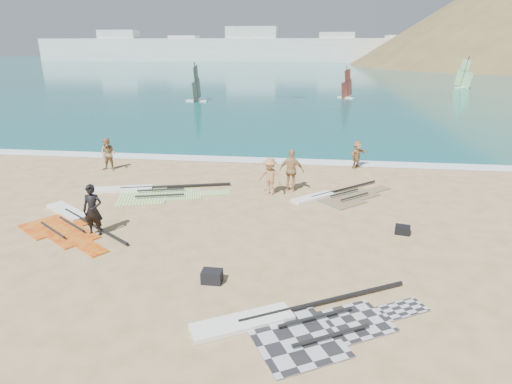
# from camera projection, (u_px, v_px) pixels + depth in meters

# --- Properties ---
(ground) EXTENTS (300.00, 300.00, 0.00)m
(ground) POSITION_uv_depth(u_px,v_px,m) (235.00, 265.00, 13.16)
(ground) COLOR tan
(ground) RESTS_ON ground
(sea) EXTENTS (300.00, 240.00, 0.06)m
(sea) POSITION_uv_depth(u_px,v_px,m) (306.00, 64.00, 136.78)
(sea) COLOR #0D5D60
(sea) RESTS_ON ground
(surf_line) EXTENTS (300.00, 1.20, 0.04)m
(surf_line) POSITION_uv_depth(u_px,v_px,m) (272.00, 161.00, 24.68)
(surf_line) COLOR white
(surf_line) RESTS_ON ground
(far_town) EXTENTS (160.00, 8.00, 12.00)m
(far_town) POSITION_uv_depth(u_px,v_px,m) (263.00, 49.00, 154.03)
(far_town) COLOR white
(far_town) RESTS_ON ground
(rig_grey) EXTENTS (5.94, 4.09, 0.20)m
(rig_grey) POSITION_uv_depth(u_px,v_px,m) (296.00, 323.00, 10.33)
(rig_grey) COLOR #252528
(rig_grey) RESTS_ON ground
(rig_green) EXTENTS (6.45, 3.43, 0.20)m
(rig_green) POSITION_uv_depth(u_px,v_px,m) (150.00, 192.00, 19.46)
(rig_green) COLOR #7BCB20
(rig_green) RESTS_ON ground
(rig_orange) EXTENTS (4.59, 3.93, 0.20)m
(rig_orange) POSITION_uv_depth(u_px,v_px,m) (336.00, 196.00, 18.90)
(rig_orange) COLOR #FF4415
(rig_orange) RESTS_ON ground
(rig_red) EXTENTS (4.85, 4.49, 0.20)m
(rig_red) POSITION_uv_depth(u_px,v_px,m) (68.00, 223.00, 16.13)
(rig_red) COLOR red
(rig_red) RESTS_ON ground
(gear_bag_near) EXTENTS (0.58, 0.42, 0.37)m
(gear_bag_near) POSITION_uv_depth(u_px,v_px,m) (212.00, 276.00, 12.15)
(gear_bag_near) COLOR black
(gear_bag_near) RESTS_ON ground
(gear_bag_far) EXTENTS (0.59, 0.47, 0.31)m
(gear_bag_far) POSITION_uv_depth(u_px,v_px,m) (403.00, 230.00, 15.25)
(gear_bag_far) COLOR black
(gear_bag_far) RESTS_ON ground
(person_wetsuit) EXTENTS (0.72, 0.52, 1.86)m
(person_wetsuit) POSITION_uv_depth(u_px,v_px,m) (93.00, 210.00, 14.93)
(person_wetsuit) COLOR black
(person_wetsuit) RESTS_ON ground
(beachgoer_left) EXTENTS (0.86, 0.68, 1.75)m
(beachgoer_left) POSITION_uv_depth(u_px,v_px,m) (108.00, 154.00, 22.68)
(beachgoer_left) COLOR #A07F57
(beachgoer_left) RESTS_ON ground
(beachgoer_mid) EXTENTS (1.25, 0.99, 1.70)m
(beachgoer_mid) POSITION_uv_depth(u_px,v_px,m) (270.00, 177.00, 18.97)
(beachgoer_mid) COLOR #B07D51
(beachgoer_mid) RESTS_ON ground
(beachgoer_back) EXTENTS (1.21, 0.68, 1.94)m
(beachgoer_back) POSITION_uv_depth(u_px,v_px,m) (292.00, 170.00, 19.47)
(beachgoer_back) COLOR tan
(beachgoer_back) RESTS_ON ground
(beachgoer_right) EXTENTS (1.25, 1.37, 1.52)m
(beachgoer_right) POSITION_uv_depth(u_px,v_px,m) (357.00, 154.00, 23.11)
(beachgoer_right) COLOR tan
(beachgoer_right) RESTS_ON ground
(windsurfer_left) EXTENTS (2.53, 3.04, 4.54)m
(windsurfer_left) POSITION_uv_depth(u_px,v_px,m) (196.00, 90.00, 49.41)
(windsurfer_left) COLOR white
(windsurfer_left) RESTS_ON ground
(windsurfer_centre) EXTENTS (2.10, 2.17, 3.90)m
(windsurfer_centre) POSITION_uv_depth(u_px,v_px,m) (347.00, 89.00, 52.39)
(windsurfer_centre) COLOR white
(windsurfer_centre) RESTS_ON ground
(windsurfer_right) EXTENTS (2.57, 2.68, 4.70)m
(windsurfer_right) POSITION_uv_depth(u_px,v_px,m) (464.00, 79.00, 64.03)
(windsurfer_right) COLOR white
(windsurfer_right) RESTS_ON ground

